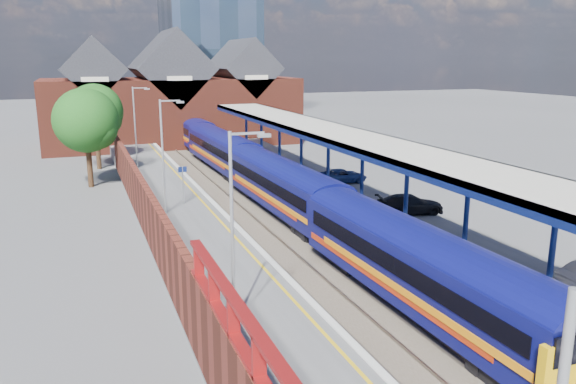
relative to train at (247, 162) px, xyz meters
name	(u,v)px	position (x,y,z in m)	size (l,w,h in m)	color
ground	(233,192)	(-1.49, -1.10, -2.12)	(240.00, 240.00, 0.00)	#5B5B5E
ballast_bed	(275,226)	(-1.49, -11.10, -2.09)	(6.00, 76.00, 0.06)	#473D33
rails	(275,225)	(-1.49, -11.10, -2.00)	(4.51, 76.00, 0.14)	slate
left_platform	(188,228)	(-6.99, -11.10, -1.62)	(5.00, 76.00, 1.00)	#565659
right_platform	(360,210)	(4.51, -11.10, -1.62)	(6.00, 76.00, 1.00)	#565659
coping_left	(226,216)	(-4.64, -11.10, -1.10)	(0.30, 76.00, 0.05)	silver
coping_right	(321,206)	(1.66, -11.10, -1.10)	(0.30, 76.00, 0.05)	silver
yellow_line	(217,217)	(-5.24, -11.10, -1.12)	(0.14, 76.00, 0.01)	yellow
train	(247,162)	(0.00, 0.00, 0.00)	(3.19, 65.96, 3.45)	#0C0F5A
canopy	(342,136)	(3.99, -9.15, 3.13)	(4.50, 52.00, 4.48)	navy
lamp_post_b	(236,218)	(-7.86, -25.10, 2.87)	(1.48, 0.18, 7.00)	#A5A8AA
lamp_post_c	(165,149)	(-7.86, -9.10, 2.87)	(1.48, 0.18, 7.00)	#A5A8AA
lamp_post_d	(136,122)	(-7.86, 6.90, 2.87)	(1.48, 0.18, 7.00)	#A5A8AA
platform_sign	(183,178)	(-6.49, -7.10, 0.57)	(0.55, 0.08, 2.50)	#A5A8AA
brick_wall	(158,232)	(-9.59, -17.56, 0.33)	(0.35, 50.00, 3.86)	maroon
station_building	(172,100)	(-1.49, 26.90, 3.33)	(30.00, 12.12, 13.78)	maroon
tree_near	(88,122)	(-11.84, 4.80, 3.23)	(5.20, 5.20, 8.10)	#382314
tree_far	(97,113)	(-10.84, 12.80, 3.23)	(5.20, 5.20, 8.10)	#382314
parked_car_dark	(410,204)	(6.15, -14.51, -0.52)	(1.68, 4.14, 1.20)	black
parked_car_blue	(342,176)	(6.16, -5.03, -0.59)	(1.77, 3.83, 1.07)	navy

